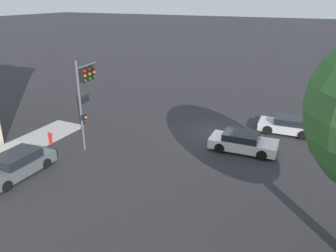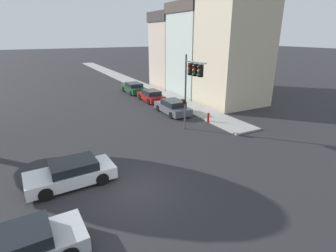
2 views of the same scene
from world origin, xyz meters
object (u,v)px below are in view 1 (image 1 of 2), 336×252
(crossing_car_0, at_px, (287,125))
(crossing_car_1, at_px, (243,142))
(parked_car_0, at_px, (16,165))
(fire_hydrant, at_px, (50,138))
(traffic_signal, at_px, (86,84))

(crossing_car_0, height_order, crossing_car_1, crossing_car_0)
(crossing_car_1, xyz_separation_m, parked_car_0, (10.91, 8.86, 0.02))
(crossing_car_1, bearing_deg, parked_car_0, -143.73)
(parked_car_0, distance_m, fire_hydrant, 4.24)
(crossing_car_1, distance_m, fire_hydrant, 13.22)
(crossing_car_0, bearing_deg, parked_car_0, 42.39)
(traffic_signal, bearing_deg, crossing_car_0, 27.28)
(traffic_signal, xyz_separation_m, fire_hydrant, (2.63, 1.16, -3.82))
(crossing_car_1, height_order, fire_hydrant, crossing_car_1)
(crossing_car_0, bearing_deg, crossing_car_1, 60.26)
(parked_car_0, bearing_deg, crossing_car_0, 135.43)
(traffic_signal, distance_m, parked_car_0, 6.46)
(crossing_car_1, bearing_deg, crossing_car_0, 60.40)
(traffic_signal, relative_size, crossing_car_1, 1.34)
(traffic_signal, xyz_separation_m, crossing_car_0, (-11.93, -8.15, -3.69))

